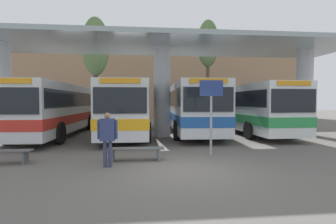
{
  "coord_description": "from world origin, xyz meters",
  "views": [
    {
      "loc": [
        -1.26,
        -7.92,
        2.09
      ],
      "look_at": [
        0.0,
        4.17,
        1.6
      ],
      "focal_mm": 28.0,
      "sensor_mm": 36.0,
      "label": 1
    }
  ],
  "objects": [
    {
      "name": "transit_bus_right_bay",
      "position": [
        2.05,
        9.54,
        1.78
      ],
      "size": [
        3.12,
        11.76,
        3.17
      ],
      "rotation": [
        0.0,
        0.0,
        3.1
      ],
      "color": "silver",
      "rests_on": "ground_plane"
    },
    {
      "name": "ground_plane",
      "position": [
        0.0,
        0.0,
        0.0
      ],
      "size": [
        100.0,
        100.0,
        0.0
      ],
      "primitive_type": "plane",
      "color": "#605B56"
    },
    {
      "name": "transit_bus_left_bay",
      "position": [
        -6.33,
        8.74,
        1.73
      ],
      "size": [
        2.95,
        11.32,
        3.06
      ],
      "rotation": [
        0.0,
        0.0,
        3.11
      ],
      "color": "silver",
      "rests_on": "ground_plane"
    },
    {
      "name": "transit_bus_center_bay",
      "position": [
        -2.08,
        8.66,
        1.74
      ],
      "size": [
        2.77,
        10.86,
        3.1
      ],
      "rotation": [
        0.0,
        0.0,
        3.13
      ],
      "color": "silver",
      "rests_on": "ground_plane"
    },
    {
      "name": "waiting_bench_near_pillar",
      "position": [
        -5.92,
        1.28,
        0.35
      ],
      "size": [
        1.97,
        0.44,
        0.46
      ],
      "color": "#4C5156",
      "rests_on": "ground_plane"
    },
    {
      "name": "station_canopy",
      "position": [
        0.0,
        7.58,
        4.58
      ],
      "size": [
        22.96,
        6.15,
        5.57
      ],
      "color": "silver",
      "rests_on": "ground_plane"
    },
    {
      "name": "poplar_tree_behind_left",
      "position": [
        5.17,
        16.89,
        7.48
      ],
      "size": [
        2.05,
        2.05,
        9.92
      ],
      "color": "#473A2B",
      "rests_on": "ground_plane"
    },
    {
      "name": "waiting_bench_far_platform",
      "position": [
        -1.44,
        1.28,
        0.35
      ],
      "size": [
        1.96,
        0.44,
        0.46
      ],
      "color": "#4C5156",
      "rests_on": "ground_plane"
    },
    {
      "name": "townhouse_backdrop",
      "position": [
        0.0,
        24.74,
        6.37
      ],
      "size": [
        40.0,
        0.58,
        11.0
      ],
      "color": "#9E7A5B",
      "rests_on": "ground_plane"
    },
    {
      "name": "info_sign_platform",
      "position": [
        1.42,
        1.86,
        2.07
      ],
      "size": [
        0.9,
        0.09,
        2.9
      ],
      "color": "gray",
      "rests_on": "ground_plane"
    },
    {
      "name": "poplar_tree_behind_right",
      "position": [
        -4.92,
        14.1,
        6.47
      ],
      "size": [
        2.18,
        2.18,
        8.97
      ],
      "color": "#473A2B",
      "rests_on": "ground_plane"
    },
    {
      "name": "pedestrian_waiting",
      "position": [
        -2.31,
        0.5,
        1.06
      ],
      "size": [
        0.64,
        0.26,
        1.74
      ],
      "rotation": [
        0.0,
        0.0,
        -0.01
      ],
      "color": "#333856",
      "rests_on": "ground_plane"
    },
    {
      "name": "parked_car_street",
      "position": [
        5.8,
        21.89,
        1.09
      ],
      "size": [
        4.26,
        2.11,
        2.28
      ],
      "rotation": [
        0.0,
        0.0,
        0.01
      ],
      "color": "navy",
      "rests_on": "ground_plane"
    },
    {
      "name": "transit_bus_far_right_bay",
      "position": [
        5.83,
        9.44,
        1.73
      ],
      "size": [
        2.81,
        11.48,
        3.09
      ],
      "rotation": [
        0.0,
        0.0,
        3.16
      ],
      "color": "white",
      "rests_on": "ground_plane"
    }
  ]
}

